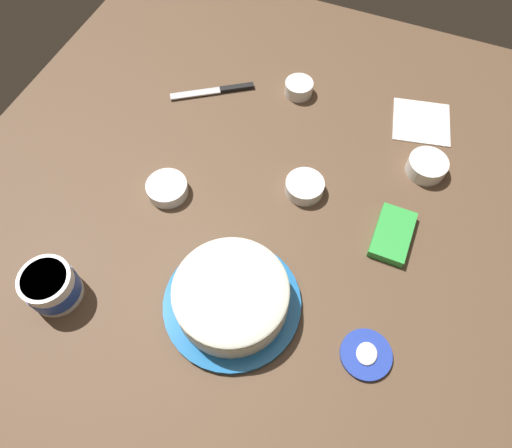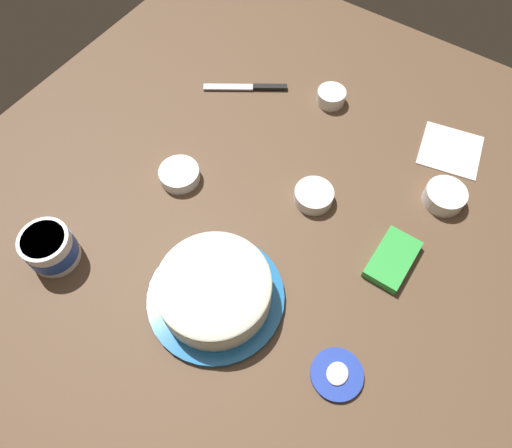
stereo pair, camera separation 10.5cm
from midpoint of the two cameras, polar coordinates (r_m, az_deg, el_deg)
ground_plane at (r=1.13m, az=5.01°, el=2.82°), size 1.54×1.54×0.00m
frosted_cake at (r=0.97m, az=-2.01°, el=-8.47°), size 0.29×0.29×0.10m
frosting_tub at (r=1.09m, az=-21.56°, el=-2.99°), size 0.11×0.11×0.09m
frosting_tub_lid at (r=0.99m, az=13.09°, el=-17.86°), size 0.11×0.11×0.02m
spreading_knife at (r=1.36m, az=1.91°, el=16.31°), size 0.15×0.21×0.01m
sprinkle_bowl_yellow at (r=1.34m, az=11.54°, el=15.00°), size 0.08×0.08×0.04m
sprinkle_bowl_green at (r=1.22m, az=24.52°, el=2.92°), size 0.10×0.10×0.04m
sprinkle_bowl_rainbow at (r=1.16m, az=-6.84°, el=5.87°), size 0.10×0.10×0.03m
sprinkle_bowl_pink at (r=1.13m, az=9.78°, el=3.24°), size 0.09×0.09×0.03m
candy_box_lower at (r=1.10m, az=19.11°, el=-4.37°), size 0.14×0.08×0.02m
paper_napkin at (r=1.33m, az=24.96°, el=8.10°), size 0.18×0.18×0.01m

